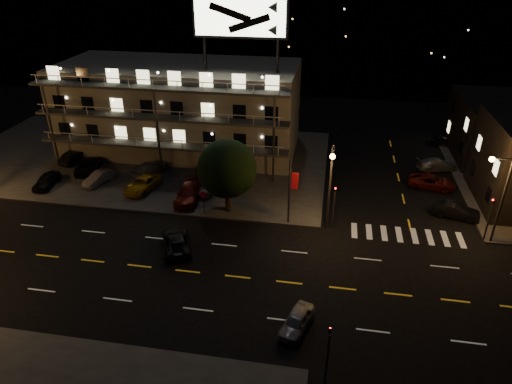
% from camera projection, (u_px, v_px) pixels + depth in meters
% --- Properties ---
extents(ground, '(140.00, 140.00, 0.00)m').
position_uv_depth(ground, '(212.00, 274.00, 35.43)').
color(ground, black).
rests_on(ground, ground).
extents(curb_nw, '(44.00, 24.00, 0.15)m').
position_uv_depth(curb_nw, '(141.00, 158.00, 54.86)').
color(curb_nw, '#333331').
rests_on(curb_nw, ground).
extents(motel, '(28.00, 13.80, 18.10)m').
position_uv_depth(motel, '(180.00, 108.00, 55.14)').
color(motel, gray).
rests_on(motel, ground).
extents(hill_backdrop, '(120.00, 25.00, 24.00)m').
position_uv_depth(hill_backdrop, '(268.00, 10.00, 90.62)').
color(hill_backdrop, black).
rests_on(hill_backdrop, ground).
extents(streetlight_nc, '(0.44, 1.92, 8.00)m').
position_uv_depth(streetlight_nc, '(330.00, 180.00, 38.71)').
color(streetlight_nc, '#2D2D30').
rests_on(streetlight_nc, ground).
extents(streetlight_ne, '(1.92, 0.44, 8.00)m').
position_uv_depth(streetlight_ne, '(500.00, 191.00, 36.99)').
color(streetlight_ne, '#2D2D30').
rests_on(streetlight_ne, ground).
extents(signal_nw, '(0.20, 0.27, 4.60)m').
position_uv_depth(signal_nw, '(334.00, 202.00, 40.25)').
color(signal_nw, '#2D2D30').
rests_on(signal_nw, ground).
extents(signal_sw, '(0.20, 0.27, 4.60)m').
position_uv_depth(signal_sw, '(328.00, 349.00, 25.49)').
color(signal_sw, '#2D2D30').
rests_on(signal_sw, ground).
extents(signal_ne, '(0.27, 0.20, 4.60)m').
position_uv_depth(signal_ne, '(490.00, 215.00, 38.32)').
color(signal_ne, '#2D2D30').
rests_on(signal_ne, ground).
extents(banner_north, '(0.83, 0.16, 6.40)m').
position_uv_depth(banner_north, '(290.00, 190.00, 40.35)').
color(banner_north, '#2D2D30').
rests_on(banner_north, ground).
extents(stop_sign, '(0.91, 0.11, 2.61)m').
position_uv_depth(stop_sign, '(204.00, 199.00, 42.52)').
color(stop_sign, '#2D2D30').
rests_on(stop_sign, ground).
extents(tree, '(5.69, 5.48, 7.17)m').
position_uv_depth(tree, '(226.00, 170.00, 41.76)').
color(tree, black).
rests_on(tree, curb_nw).
extents(lot_car_0, '(1.73, 3.95, 1.32)m').
position_uv_depth(lot_car_0, '(46.00, 180.00, 47.90)').
color(lot_car_0, black).
rests_on(lot_car_0, curb_nw).
extents(lot_car_1, '(2.42, 3.95, 1.23)m').
position_uv_depth(lot_car_1, '(99.00, 178.00, 48.55)').
color(lot_car_1, gray).
rests_on(lot_car_1, curb_nw).
extents(lot_car_2, '(3.22, 5.18, 1.34)m').
position_uv_depth(lot_car_2, '(143.00, 184.00, 47.21)').
color(lot_car_2, '#C59212').
rests_on(lot_car_2, curb_nw).
extents(lot_car_3, '(2.52, 5.40, 1.53)m').
position_uv_depth(lot_car_3, '(189.00, 193.00, 45.23)').
color(lot_car_3, '#61140D').
rests_on(lot_car_3, curb_nw).
extents(lot_car_4, '(3.04, 4.22, 1.33)m').
position_uv_depth(lot_car_4, '(211.00, 186.00, 46.68)').
color(lot_car_4, gray).
rests_on(lot_car_4, curb_nw).
extents(lot_car_5, '(2.18, 4.35, 1.37)m').
position_uv_depth(lot_car_5, '(75.00, 156.00, 53.39)').
color(lot_car_5, black).
rests_on(lot_car_5, curb_nw).
extents(lot_car_6, '(3.58, 5.47, 1.40)m').
position_uv_depth(lot_car_6, '(89.00, 165.00, 51.27)').
color(lot_car_6, black).
rests_on(lot_car_6, curb_nw).
extents(lot_car_7, '(3.57, 5.13, 1.38)m').
position_uv_depth(lot_car_7, '(150.00, 168.00, 50.59)').
color(lot_car_7, gray).
rests_on(lot_car_7, curb_nw).
extents(lot_car_8, '(2.49, 4.23, 1.35)m').
position_uv_depth(lot_car_8, '(202.00, 172.00, 49.78)').
color(lot_car_8, black).
rests_on(lot_car_8, curb_nw).
extents(lot_car_9, '(1.84, 3.96, 1.26)m').
position_uv_depth(lot_car_9, '(228.00, 174.00, 49.36)').
color(lot_car_9, '#61140D').
rests_on(lot_car_9, curb_nw).
extents(side_car_0, '(4.42, 2.49, 1.38)m').
position_uv_depth(side_car_0, '(456.00, 211.00, 42.60)').
color(side_car_0, black).
rests_on(side_car_0, ground).
extents(side_car_1, '(5.09, 3.02, 1.33)m').
position_uv_depth(side_car_1, '(432.00, 182.00, 47.99)').
color(side_car_1, '#61140D').
rests_on(side_car_1, ground).
extents(side_car_2, '(4.96, 3.09, 1.34)m').
position_uv_depth(side_car_2, '(437.00, 164.00, 51.82)').
color(side_car_2, gray).
rests_on(side_car_2, ground).
extents(side_car_3, '(3.84, 2.51, 1.22)m').
position_uv_depth(side_car_3, '(445.00, 141.00, 58.16)').
color(side_car_3, black).
rests_on(side_car_3, ground).
extents(road_car_east, '(2.47, 3.91, 1.24)m').
position_uv_depth(road_car_east, '(296.00, 321.00, 30.09)').
color(road_car_east, gray).
rests_on(road_car_east, ground).
extents(road_car_west, '(3.85, 5.23, 1.32)m').
position_uv_depth(road_car_west, '(177.00, 242.00, 38.20)').
color(road_car_west, black).
rests_on(road_car_west, ground).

